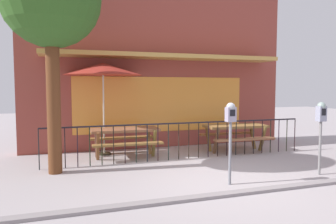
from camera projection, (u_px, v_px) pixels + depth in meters
ground at (222, 181)px, 6.48m from camera, size 40.00×40.00×0.00m
pub_storefront at (160, 53)px, 10.22m from camera, size 8.41×1.43×5.95m
patio_fence_front at (184, 134)px, 8.43m from camera, size 7.09×0.04×0.97m
picnic_table_left at (125, 135)px, 8.69m from camera, size 1.84×1.41×0.79m
picnic_table_right at (235, 131)px, 9.50m from camera, size 1.86×1.44×0.79m
patio_umbrella at (103, 70)px, 8.85m from camera, size 2.15×2.15×2.55m
parking_meter_near at (231, 122)px, 6.16m from camera, size 0.18×0.17×1.59m
parking_meter_far at (321, 119)px, 6.87m from camera, size 0.18×0.17×1.57m
street_tree at (51, 0)px, 6.80m from camera, size 2.11×2.11×4.82m
curb_edge at (244, 194)px, 5.71m from camera, size 11.78×0.20×0.11m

